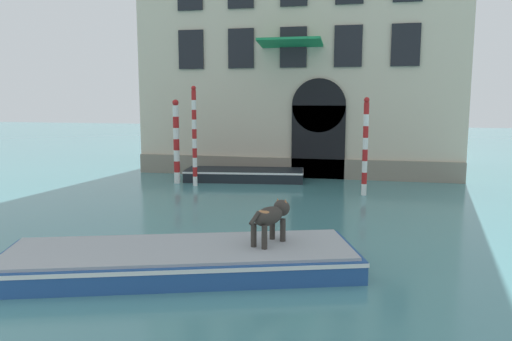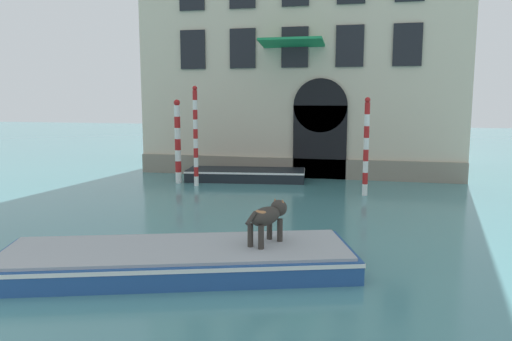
{
  "view_description": "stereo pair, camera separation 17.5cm",
  "coord_description": "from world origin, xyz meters",
  "px_view_note": "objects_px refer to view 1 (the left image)",
  "views": [
    {
      "loc": [
        6.96,
        -3.01,
        3.54
      ],
      "look_at": [
        3.48,
        12.55,
        1.2
      ],
      "focal_mm": 35.0,
      "sensor_mm": 36.0,
      "label": 1
    },
    {
      "loc": [
        7.13,
        -2.97,
        3.54
      ],
      "look_at": [
        3.48,
        12.55,
        1.2
      ],
      "focal_mm": 35.0,
      "sensor_mm": 36.0,
      "label": 2
    }
  ],
  "objects_px": {
    "boat_moored_near_palazzo": "(245,175)",
    "mooring_pole_0": "(365,146)",
    "dog_on_deck": "(271,216)",
    "mooring_pole_2": "(194,136)",
    "mooring_pole_1": "(176,141)",
    "boat_foreground": "(181,259)"
  },
  "relations": [
    {
      "from": "boat_moored_near_palazzo",
      "to": "mooring_pole_0",
      "type": "bearing_deg",
      "value": -30.68
    },
    {
      "from": "dog_on_deck",
      "to": "mooring_pole_2",
      "type": "relative_size",
      "value": 0.31
    },
    {
      "from": "boat_moored_near_palazzo",
      "to": "mooring_pole_2",
      "type": "distance_m",
      "value": 2.92
    },
    {
      "from": "dog_on_deck",
      "to": "mooring_pole_1",
      "type": "xyz_separation_m",
      "value": [
        -5.79,
        9.34,
        0.66
      ]
    },
    {
      "from": "boat_foreground",
      "to": "mooring_pole_1",
      "type": "distance_m",
      "value": 10.94
    },
    {
      "from": "boat_foreground",
      "to": "boat_moored_near_palazzo",
      "type": "bearing_deg",
      "value": 78.97
    },
    {
      "from": "boat_foreground",
      "to": "mooring_pole_2",
      "type": "xyz_separation_m",
      "value": [
        -3.1,
        9.62,
        1.74
      ]
    },
    {
      "from": "boat_moored_near_palazzo",
      "to": "mooring_pole_1",
      "type": "relative_size",
      "value": 1.51
    },
    {
      "from": "mooring_pole_0",
      "to": "mooring_pole_1",
      "type": "relative_size",
      "value": 1.03
    },
    {
      "from": "mooring_pole_2",
      "to": "boat_moored_near_palazzo",
      "type": "bearing_deg",
      "value": 45.4
    },
    {
      "from": "dog_on_deck",
      "to": "boat_moored_near_palazzo",
      "type": "distance_m",
      "value": 11.07
    },
    {
      "from": "boat_moored_near_palazzo",
      "to": "mooring_pole_1",
      "type": "xyz_separation_m",
      "value": [
        -2.59,
        -1.23,
        1.49
      ]
    },
    {
      "from": "boat_foreground",
      "to": "mooring_pole_1",
      "type": "bearing_deg",
      "value": 93.53
    },
    {
      "from": "boat_foreground",
      "to": "dog_on_deck",
      "type": "xyz_separation_m",
      "value": [
        1.74,
        0.72,
        0.82
      ]
    },
    {
      "from": "boat_foreground",
      "to": "mooring_pole_2",
      "type": "distance_m",
      "value": 10.25
    },
    {
      "from": "boat_moored_near_palazzo",
      "to": "mooring_pole_1",
      "type": "bearing_deg",
      "value": -161.88
    },
    {
      "from": "mooring_pole_2",
      "to": "boat_foreground",
      "type": "bearing_deg",
      "value": -72.13
    },
    {
      "from": "dog_on_deck",
      "to": "mooring_pole_0",
      "type": "distance_m",
      "value": 8.61
    },
    {
      "from": "dog_on_deck",
      "to": "mooring_pole_1",
      "type": "bearing_deg",
      "value": 54.9
    },
    {
      "from": "dog_on_deck",
      "to": "boat_moored_near_palazzo",
      "type": "xyz_separation_m",
      "value": [
        -3.2,
        10.57,
        -0.83
      ]
    },
    {
      "from": "boat_moored_near_palazzo",
      "to": "mooring_pole_2",
      "type": "relative_size",
      "value": 1.3
    },
    {
      "from": "mooring_pole_1",
      "to": "mooring_pole_2",
      "type": "distance_m",
      "value": 1.08
    }
  ]
}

